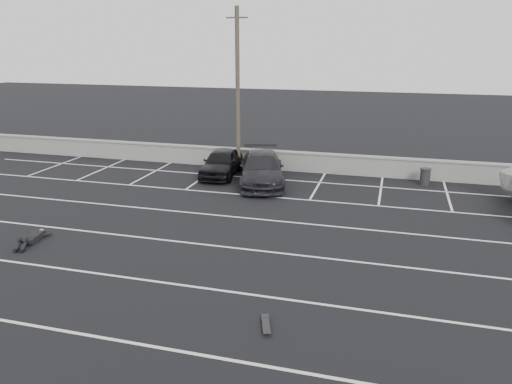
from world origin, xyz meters
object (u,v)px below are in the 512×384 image
(car_left, at_px, (222,162))
(car_right, at_px, (262,169))
(trash_bin, at_px, (425,177))
(person, at_px, (35,234))
(utility_pole, at_px, (238,91))
(skateboard, at_px, (266,325))

(car_left, relative_size, car_right, 0.79)
(trash_bin, height_order, person, trash_bin)
(car_left, height_order, car_right, car_right)
(car_left, relative_size, trash_bin, 5.04)
(utility_pole, bearing_deg, car_left, -113.27)
(person, bearing_deg, car_left, 59.94)
(car_left, distance_m, trash_bin, 10.28)
(car_left, height_order, person, car_left)
(car_left, distance_m, car_right, 2.60)
(skateboard, bearing_deg, car_right, 87.28)
(utility_pole, distance_m, skateboard, 16.21)
(car_left, bearing_deg, skateboard, -71.14)
(utility_pole, xyz_separation_m, skateboard, (5.38, -14.70, -4.23))
(car_left, height_order, skateboard, car_left)
(car_right, distance_m, utility_pole, 4.57)
(car_left, bearing_deg, trash_bin, 0.96)
(car_left, distance_m, utility_pole, 3.84)
(trash_bin, bearing_deg, utility_pole, 178.83)
(skateboard, bearing_deg, person, 142.49)
(car_right, distance_m, trash_bin, 8.06)
(car_left, relative_size, skateboard, 5.48)
(person, relative_size, skateboard, 3.17)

